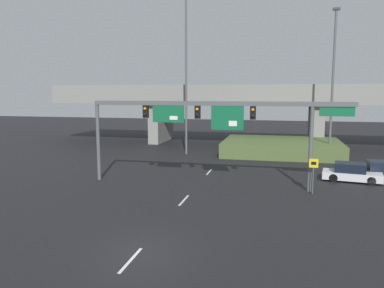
# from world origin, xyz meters

# --- Properties ---
(ground_plane) EXTENTS (160.00, 160.00, 0.00)m
(ground_plane) POSITION_xyz_m (0.00, 0.00, 0.00)
(ground_plane) COLOR black
(lane_markings) EXTENTS (0.14, 37.86, 0.01)m
(lane_markings) POSITION_xyz_m (0.00, 16.70, 0.00)
(lane_markings) COLOR silver
(lane_markings) RESTS_ON ground
(signal_gantry) EXTENTS (18.95, 0.44, 6.24)m
(signal_gantry) POSITION_xyz_m (0.98, 11.89, 5.14)
(signal_gantry) COLOR #515456
(signal_gantry) RESTS_ON ground
(speed_limit_sign) EXTENTS (0.60, 0.11, 2.49)m
(speed_limit_sign) POSITION_xyz_m (8.15, 11.25, 1.63)
(speed_limit_sign) COLOR #4C4C4C
(speed_limit_sign) RESTS_ON ground
(highway_light_pole_near) EXTENTS (0.70, 0.36, 18.02)m
(highway_light_pole_near) POSITION_xyz_m (-4.25, 25.56, 9.39)
(highway_light_pole_near) COLOR #515456
(highway_light_pole_near) RESTS_ON ground
(highway_light_pole_far) EXTENTS (0.70, 0.36, 15.24)m
(highway_light_pole_far) POSITION_xyz_m (11.03, 26.25, 8.00)
(highway_light_pole_far) COLOR #515456
(highway_light_pole_far) RESTS_ON ground
(overpass_bridge) EXTENTS (49.11, 9.28, 7.84)m
(overpass_bridge) POSITION_xyz_m (0.00, 35.69, 5.73)
(overpass_bridge) COLOR gray
(overpass_bridge) RESTS_ON ground
(grass_embankment) EXTENTS (12.70, 9.48, 1.55)m
(grass_embankment) POSITION_xyz_m (6.15, 28.02, 0.77)
(grass_embankment) COLOR #4C6033
(grass_embankment) RESTS_ON ground
(parked_sedan_near_right) EXTENTS (4.54, 2.43, 1.44)m
(parked_sedan_near_right) POSITION_xyz_m (11.40, 15.85, 0.66)
(parked_sedan_near_right) COLOR silver
(parked_sedan_near_right) RESTS_ON ground
(parked_sedan_mid_right) EXTENTS (4.42, 1.97, 1.45)m
(parked_sedan_mid_right) POSITION_xyz_m (14.07, 17.15, 0.67)
(parked_sedan_mid_right) COLOR black
(parked_sedan_mid_right) RESTS_ON ground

